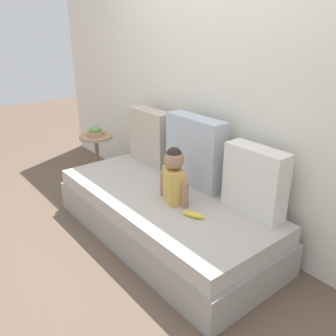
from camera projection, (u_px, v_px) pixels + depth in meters
name	position (u px, v px, depth m)	size (l,w,h in m)	color
ground_plane	(163.00, 236.00, 2.99)	(12.00, 12.00, 0.00)	brown
back_wall	(218.00, 87.00, 2.87)	(5.20, 0.10, 2.37)	silver
couch	(163.00, 216.00, 2.92)	(2.00, 0.88, 0.40)	#9C978F
throw_pillow_left	(151.00, 137.00, 3.39)	(0.49, 0.16, 0.52)	#C1B29E
throw_pillow_center	(195.00, 151.00, 2.93)	(0.57, 0.16, 0.58)	#B2BCC6
throw_pillow_right	(255.00, 181.00, 2.50)	(0.46, 0.16, 0.49)	silver
toddler	(174.00, 175.00, 2.66)	(0.31, 0.19, 0.43)	gold
banana	(194.00, 215.00, 2.50)	(0.17, 0.04, 0.04)	yellow
side_table	(97.00, 147.00, 3.85)	(0.35, 0.35, 0.55)	tan
fruit_bowl	(95.00, 132.00, 3.78)	(0.18, 0.18, 0.10)	tan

